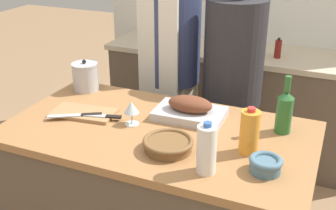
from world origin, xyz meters
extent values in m
cube|color=brown|center=(0.00, 0.00, 0.43)|extent=(1.47, 0.80, 0.87)
cube|color=#A37042|center=(0.00, 0.00, 0.89)|extent=(1.51, 0.82, 0.04)
cube|color=brown|center=(0.00, 1.50, 0.43)|extent=(2.01, 0.58, 0.86)
cube|color=beige|center=(0.00, 1.50, 0.88)|extent=(2.07, 0.60, 0.04)
cube|color=#BCBCC1|center=(0.10, 0.18, 0.93)|extent=(0.37, 0.24, 0.04)
ellipsoid|color=brown|center=(0.10, 0.18, 0.99)|extent=(0.24, 0.14, 0.08)
cylinder|color=brown|center=(0.12, -0.16, 0.93)|extent=(0.21, 0.21, 0.04)
torus|color=brown|center=(0.12, -0.16, 0.95)|extent=(0.23, 0.23, 0.02)
cube|color=#AD7F51|center=(-0.43, 0.00, 0.92)|extent=(0.35, 0.21, 0.02)
cylinder|color=#B7B7BC|center=(-0.61, 0.30, 0.98)|extent=(0.15, 0.15, 0.15)
cylinder|color=#B7B7BC|center=(-0.61, 0.30, 1.07)|extent=(0.16, 0.16, 0.01)
sphere|color=black|center=(-0.61, 0.30, 1.09)|extent=(0.02, 0.02, 0.02)
cylinder|color=slate|center=(0.56, -0.17, 0.93)|extent=(0.13, 0.13, 0.05)
torus|color=slate|center=(0.56, -0.17, 0.96)|extent=(0.14, 0.14, 0.03)
cylinder|color=orange|center=(0.46, -0.04, 1.01)|extent=(0.09, 0.09, 0.20)
cylinder|color=red|center=(0.46, -0.04, 1.12)|extent=(0.04, 0.04, 0.02)
cylinder|color=white|center=(0.33, -0.26, 1.01)|extent=(0.08, 0.08, 0.21)
cylinder|color=#3360B2|center=(0.33, -0.26, 1.12)|extent=(0.03, 0.03, 0.02)
cylinder|color=#28662D|center=(0.56, 0.21, 1.00)|extent=(0.08, 0.08, 0.18)
cone|color=#28662D|center=(0.56, 0.21, 1.10)|extent=(0.08, 0.08, 0.03)
cylinder|color=#28662D|center=(0.56, 0.21, 1.16)|extent=(0.03, 0.03, 0.07)
cylinder|color=silver|center=(-0.14, 0.00, 0.91)|extent=(0.07, 0.07, 0.00)
cylinder|color=silver|center=(-0.14, 0.00, 0.94)|extent=(0.01, 0.01, 0.06)
cone|color=silver|center=(-0.14, 0.00, 1.00)|extent=(0.08, 0.08, 0.06)
cube|color=#B7B7BC|center=(-0.49, -0.09, 0.93)|extent=(0.17, 0.11, 0.01)
cube|color=black|center=(-0.37, -0.02, 0.93)|extent=(0.11, 0.08, 0.01)
cube|color=#B7B7BC|center=(-0.35, -0.03, 0.93)|extent=(0.14, 0.06, 0.01)
cube|color=black|center=(-0.25, 0.00, 0.93)|extent=(0.08, 0.05, 0.01)
cylinder|color=maroon|center=(0.33, 1.42, 0.96)|extent=(0.05, 0.05, 0.13)
cylinder|color=black|center=(0.33, 1.42, 1.04)|extent=(0.02, 0.02, 0.02)
cylinder|color=#B28E2D|center=(0.20, 1.39, 0.99)|extent=(0.06, 0.06, 0.19)
cylinder|color=black|center=(0.20, 1.39, 1.09)|extent=(0.02, 0.02, 0.02)
cube|color=beige|center=(-0.27, 0.81, 0.42)|extent=(0.33, 0.25, 0.84)
cylinder|color=navy|center=(-0.27, 0.81, 1.19)|extent=(0.37, 0.37, 0.70)
cube|color=silver|center=(-0.29, 0.64, 0.99)|extent=(0.29, 0.06, 0.89)
cube|color=beige|center=(0.17, 0.76, 0.39)|extent=(0.34, 0.28, 0.78)
cylinder|color=#28282D|center=(0.17, 0.76, 1.10)|extent=(0.37, 0.37, 0.65)
camera|label=1|loc=(0.77, -1.67, 1.87)|focal=45.00mm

